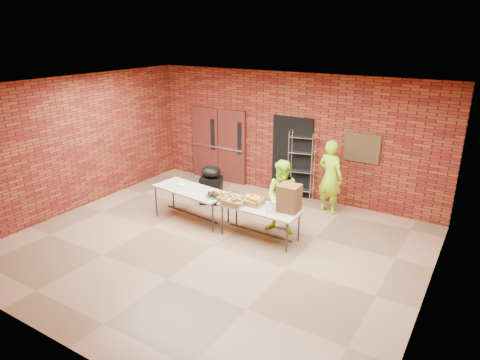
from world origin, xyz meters
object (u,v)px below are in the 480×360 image
Objects in this scene: table_left at (191,192)px; volunteer_woman at (330,177)px; coffee_dispenser at (289,198)px; covered_grill at (211,185)px; wire_rack at (301,166)px; volunteer_man at (283,198)px; table_right at (260,209)px.

volunteer_woman reaches higher than table_left.
coffee_dispenser is at bearing 10.55° from table_left.
wire_rack is at bearing 13.81° from covered_grill.
volunteer_man is at bearing 129.82° from coffee_dispenser.
volunteer_man is (2.29, -0.57, 0.32)m from covered_grill.
table_left reaches higher than table_right.
volunteer_woman is (2.74, 1.02, 0.41)m from covered_grill.
volunteer_man is at bearing -89.05° from wire_rack.
covered_grill is 0.55× the size of volunteer_woman.
table_left is at bearing -177.46° from table_right.
coffee_dispenser is at bearing -56.73° from volunteer_man.
covered_grill is at bearing -154.13° from wire_rack.
wire_rack is 2.07m from volunteer_man.
wire_rack is 2.34m from covered_grill.
coffee_dispenser is 2.78m from covered_grill.
volunteer_woman is 1.65m from volunteer_man.
table_left is at bearing 55.18° from volunteer_woman.
coffee_dispenser is (2.38, 0.15, 0.30)m from table_left.
coffee_dispenser is at bearing -84.47° from wire_rack.
coffee_dispenser is 0.48m from volunteer_man.
volunteer_woman is (0.94, -0.42, -0.00)m from wire_rack.
table_right is 2.26m from covered_grill.
table_right is (1.80, 0.02, -0.04)m from table_left.
covered_grill is at bearing 107.47° from table_left.
coffee_dispenser is 0.34× the size of volunteer_man.
coffee_dispenser is (0.58, 0.13, 0.34)m from table_right.
wire_rack is at bearing 108.29° from coffee_dispenser.
table_right is at bearing 7.52° from table_left.
wire_rack is 2.98m from table_left.
covered_grill is at bearing 36.20° from volunteer_woman.
table_right is 0.69m from coffee_dispenser.
covered_grill reaches higher than table_right.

